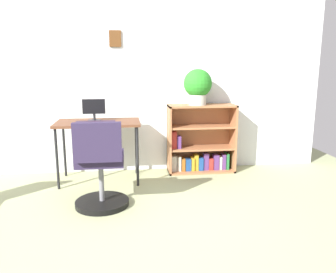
{
  "coord_description": "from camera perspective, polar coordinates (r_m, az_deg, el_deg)",
  "views": [
    {
      "loc": [
        0.04,
        -2.17,
        1.34
      ],
      "look_at": [
        0.46,
        1.19,
        0.63
      ],
      "focal_mm": 35.94,
      "sensor_mm": 36.0,
      "label": 1
    }
  ],
  "objects": [
    {
      "name": "monitor",
      "position": [
        3.97,
        -12.45,
        4.47
      ],
      "size": [
        0.26,
        0.15,
        0.25
      ],
      "color": "#262628",
      "rests_on": "desk"
    },
    {
      "name": "keyboard",
      "position": [
        3.84,
        -12.19,
        2.38
      ],
      "size": [
        0.44,
        0.15,
        0.02
      ],
      "primitive_type": "cube",
      "color": "#2F1F34",
      "rests_on": "desk"
    },
    {
      "name": "office_chair",
      "position": [
        3.24,
        -11.4,
        -5.72
      ],
      "size": [
        0.52,
        0.55,
        0.86
      ],
      "color": "black",
      "rests_on": "ground_plane"
    },
    {
      "name": "desk",
      "position": [
        3.96,
        -11.75,
        1.6
      ],
      "size": [
        0.96,
        0.54,
        0.71
      ],
      "color": "brown",
      "rests_on": "ground_plane"
    },
    {
      "name": "potted_plant_on_shelf",
      "position": [
        4.17,
        5.07,
        8.64
      ],
      "size": [
        0.35,
        0.35,
        0.44
      ],
      "color": "#B7B2A8",
      "rests_on": "bookshelf_low"
    },
    {
      "name": "ground_plane",
      "position": [
        2.55,
        -7.37,
        -19.86
      ],
      "size": [
        6.24,
        6.24,
        0.0
      ],
      "primitive_type": "plane",
      "color": "#9FA678"
    },
    {
      "name": "bookshelf_low",
      "position": [
        4.34,
        5.39,
        -1.03
      ],
      "size": [
        0.85,
        0.3,
        0.86
      ],
      "color": "#A16641",
      "rests_on": "ground_plane"
    },
    {
      "name": "wall_back",
      "position": [
        4.32,
        -7.77,
        10.07
      ],
      "size": [
        5.2,
        0.12,
        2.42
      ],
      "color": "silver",
      "rests_on": "ground_plane"
    }
  ]
}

